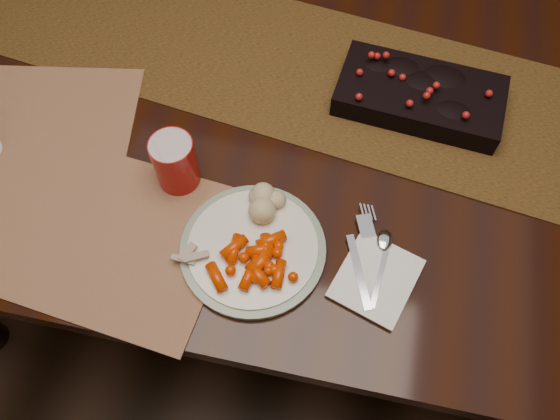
% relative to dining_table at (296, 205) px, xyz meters
% --- Properties ---
extents(floor, '(5.00, 5.00, 0.00)m').
position_rel_dining_table_xyz_m(floor, '(0.00, 0.00, -0.38)').
color(floor, black).
rests_on(floor, ground).
extents(dining_table, '(1.80, 1.00, 0.75)m').
position_rel_dining_table_xyz_m(dining_table, '(0.00, 0.00, 0.00)').
color(dining_table, black).
rests_on(dining_table, floor).
extents(table_runner, '(1.85, 0.64, 0.00)m').
position_rel_dining_table_xyz_m(table_runner, '(-0.05, 0.12, 0.38)').
color(table_runner, '#412003').
rests_on(table_runner, dining_table).
extents(centerpiece, '(0.33, 0.19, 0.06)m').
position_rel_dining_table_xyz_m(centerpiece, '(0.22, 0.07, 0.41)').
color(centerpiece, black).
rests_on(centerpiece, table_runner).
extents(placemat_main, '(0.46, 0.36, 0.00)m').
position_rel_dining_table_xyz_m(placemat_main, '(-0.29, -0.33, 0.38)').
color(placemat_main, olive).
rests_on(placemat_main, dining_table).
extents(placemat_second, '(0.45, 0.36, 0.00)m').
position_rel_dining_table_xyz_m(placemat_second, '(-0.51, -0.14, 0.38)').
color(placemat_second, brown).
rests_on(placemat_second, dining_table).
extents(dinner_plate, '(0.26, 0.26, 0.01)m').
position_rel_dining_table_xyz_m(dinner_plate, '(-0.02, -0.31, 0.39)').
color(dinner_plate, white).
rests_on(dinner_plate, placemat_main).
extents(baby_carrots, '(0.15, 0.13, 0.02)m').
position_rel_dining_table_xyz_m(baby_carrots, '(-0.02, -0.34, 0.40)').
color(baby_carrots, '#D33200').
rests_on(baby_carrots, dinner_plate).
extents(mashed_potatoes, '(0.09, 0.08, 0.05)m').
position_rel_dining_table_xyz_m(mashed_potatoes, '(-0.02, -0.24, 0.42)').
color(mashed_potatoes, beige).
rests_on(mashed_potatoes, dinner_plate).
extents(turkey_shreds, '(0.08, 0.07, 0.01)m').
position_rel_dining_table_xyz_m(turkey_shreds, '(-0.12, -0.35, 0.40)').
color(turkey_shreds, '#B6A59F').
rests_on(turkey_shreds, dinner_plate).
extents(napkin, '(0.16, 0.17, 0.00)m').
position_rel_dining_table_xyz_m(napkin, '(0.19, -0.32, 0.38)').
color(napkin, white).
rests_on(napkin, placemat_main).
extents(fork, '(0.09, 0.17, 0.00)m').
position_rel_dining_table_xyz_m(fork, '(0.16, -0.29, 0.39)').
color(fork, silver).
rests_on(fork, napkin).
extents(spoon, '(0.04, 0.13, 0.00)m').
position_rel_dining_table_xyz_m(spoon, '(0.19, -0.30, 0.39)').
color(spoon, silver).
rests_on(spoon, napkin).
extents(red_cup, '(0.09, 0.09, 0.10)m').
position_rel_dining_table_xyz_m(red_cup, '(-0.19, -0.20, 0.43)').
color(red_cup, '#AB1410').
rests_on(red_cup, placemat_main).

